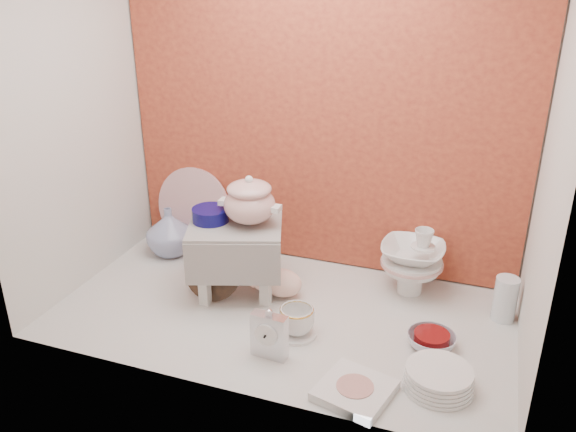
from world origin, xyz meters
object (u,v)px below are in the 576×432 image
at_px(step_stool, 237,258).
at_px(dinner_plate_stack, 439,378).
at_px(blue_white_vase, 169,231).
at_px(plush_pig, 281,282).
at_px(mantel_clock, 269,334).
at_px(soup_tureen, 250,200).
at_px(floral_platter, 193,207).
at_px(gold_rim_teacup, 297,320).
at_px(porcelain_tower, 412,260).
at_px(crystal_bowl, 431,341).

distance_m(step_stool, dinner_plate_stack, 0.95).
distance_m(step_stool, blue_white_vase, 0.50).
height_order(step_stool, plush_pig, step_stool).
bearing_deg(blue_white_vase, mantel_clock, -38.46).
xyz_separation_m(soup_tureen, dinner_plate_stack, (0.82, -0.36, -0.39)).
bearing_deg(step_stool, floral_platter, 118.70).
height_order(floral_platter, dinner_plate_stack, floral_platter).
bearing_deg(blue_white_vase, soup_tureen, -21.13).
relative_size(step_stool, mantel_clock, 1.96).
height_order(soup_tureen, blue_white_vase, soup_tureen).
bearing_deg(soup_tureen, gold_rim_teacup, -39.78).
distance_m(dinner_plate_stack, porcelain_tower, 0.63).
bearing_deg(step_stool, crystal_bowl, -27.81).
xyz_separation_m(mantel_clock, porcelain_tower, (0.40, 0.62, 0.06)).
bearing_deg(porcelain_tower, soup_tureen, -160.34).
bearing_deg(blue_white_vase, dinner_plate_stack, -22.77).
bearing_deg(plush_pig, soup_tureen, 165.45).
height_order(soup_tureen, floral_platter, soup_tureen).
distance_m(blue_white_vase, porcelain_tower, 1.15).
distance_m(mantel_clock, dinner_plate_stack, 0.59).
bearing_deg(gold_rim_teacup, soup_tureen, 140.22).
height_order(step_stool, blue_white_vase, step_stool).
distance_m(gold_rim_teacup, dinner_plate_stack, 0.56).
bearing_deg(floral_platter, plush_pig, -29.40).
xyz_separation_m(blue_white_vase, dinner_plate_stack, (1.33, -0.56, -0.08)).
xyz_separation_m(blue_white_vase, porcelain_tower, (1.14, 0.03, 0.03)).
xyz_separation_m(mantel_clock, crystal_bowl, (0.54, 0.25, -0.07)).
distance_m(dinner_plate_stack, crystal_bowl, 0.22).
distance_m(gold_rim_teacup, porcelain_tower, 0.59).
xyz_separation_m(floral_platter, gold_rim_teacup, (0.73, -0.57, -0.13)).
relative_size(mantel_clock, dinner_plate_stack, 0.81).
distance_m(soup_tureen, dinner_plate_stack, 0.98).
bearing_deg(blue_white_vase, plush_pig, -16.55).
xyz_separation_m(floral_platter, crystal_bowl, (1.22, -0.48, -0.17)).
distance_m(plush_pig, gold_rim_teacup, 0.28).
bearing_deg(crystal_bowl, step_stool, 171.32).
xyz_separation_m(step_stool, soup_tureen, (0.06, 0.02, 0.26)).
xyz_separation_m(soup_tureen, blue_white_vase, (-0.51, 0.20, -0.31)).
bearing_deg(plush_pig, dinner_plate_stack, -45.25).
distance_m(crystal_bowl, porcelain_tower, 0.42).
bearing_deg(step_stool, mantel_clock, -71.10).
relative_size(step_stool, porcelain_tower, 1.25).
xyz_separation_m(dinner_plate_stack, porcelain_tower, (-0.19, 0.59, 0.11)).
height_order(soup_tureen, gold_rim_teacup, soup_tureen).
bearing_deg(crystal_bowl, gold_rim_teacup, -169.66).
bearing_deg(mantel_clock, porcelain_tower, 61.69).
xyz_separation_m(crystal_bowl, porcelain_tower, (-0.14, 0.37, 0.12)).
bearing_deg(floral_platter, crystal_bowl, -21.40).
height_order(mantel_clock, gold_rim_teacup, mantel_clock).
xyz_separation_m(step_stool, plush_pig, (0.19, 0.03, -0.09)).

